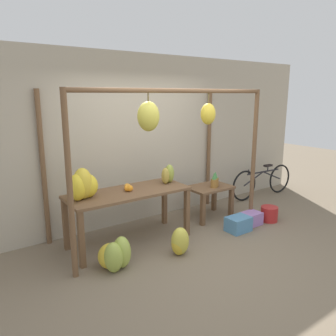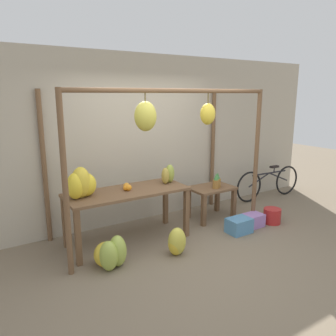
% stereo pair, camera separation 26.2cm
% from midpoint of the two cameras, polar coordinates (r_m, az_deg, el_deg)
% --- Properties ---
extents(ground_plane, '(20.00, 20.00, 0.00)m').
position_cam_midpoint_polar(ground_plane, '(4.64, 3.56, -14.89)').
color(ground_plane, '#756651').
extents(shop_wall_back, '(8.00, 0.08, 2.80)m').
position_cam_midpoint_polar(shop_wall_back, '(5.53, -6.92, 4.87)').
color(shop_wall_back, '#B2A893').
rests_on(shop_wall_back, ground_plane).
extents(stall_awning, '(3.18, 1.28, 2.22)m').
position_cam_midpoint_polar(stall_awning, '(4.66, -2.16, 5.60)').
color(stall_awning, brown).
rests_on(stall_awning, ground_plane).
extents(display_table_main, '(1.77, 0.71, 0.79)m').
position_cam_midpoint_polar(display_table_main, '(4.79, -8.45, -5.26)').
color(display_table_main, brown).
rests_on(display_table_main, ground_plane).
extents(display_table_side, '(0.77, 0.54, 0.57)m').
position_cam_midpoint_polar(display_table_side, '(5.81, 5.89, -4.44)').
color(display_table_side, brown).
rests_on(display_table_side, ground_plane).
extents(banana_pile_on_table, '(0.45, 0.41, 0.42)m').
position_cam_midpoint_polar(banana_pile_on_table, '(4.51, -16.28, -2.94)').
color(banana_pile_on_table, yellow).
rests_on(banana_pile_on_table, display_table_main).
extents(orange_pile, '(0.14, 0.20, 0.09)m').
position_cam_midpoint_polar(orange_pile, '(4.76, -8.48, -3.44)').
color(orange_pile, orange).
rests_on(orange_pile, display_table_main).
extents(pineapple_cluster, '(0.18, 0.15, 0.27)m').
position_cam_midpoint_polar(pineapple_cluster, '(5.70, 6.83, -2.24)').
color(pineapple_cluster, olive).
rests_on(pineapple_cluster, display_table_side).
extents(banana_pile_ground_left, '(0.46, 0.44, 0.41)m').
position_cam_midpoint_polar(banana_pile_ground_left, '(4.29, -11.01, -14.68)').
color(banana_pile_ground_left, '#9EB247').
rests_on(banana_pile_ground_left, ground_plane).
extents(banana_pile_ground_right, '(0.27, 0.25, 0.39)m').
position_cam_midpoint_polar(banana_pile_ground_right, '(4.56, 0.38, -12.77)').
color(banana_pile_ground_right, gold).
rests_on(banana_pile_ground_right, ground_plane).
extents(fruit_crate_white, '(0.37, 0.28, 0.24)m').
position_cam_midpoint_polar(fruit_crate_white, '(5.40, 10.77, -9.58)').
color(fruit_crate_white, '#4C84B2').
rests_on(fruit_crate_white, ground_plane).
extents(blue_bucket, '(0.29, 0.29, 0.25)m').
position_cam_midpoint_polar(blue_bucket, '(5.93, 16.00, -7.69)').
color(blue_bucket, '#AD2323').
rests_on(blue_bucket, ground_plane).
extents(parked_bicycle, '(1.72, 0.12, 0.68)m').
position_cam_midpoint_polar(parked_bicycle, '(7.23, 15.17, -2.24)').
color(parked_bicycle, black).
rests_on(parked_bicycle, ground_plane).
extents(papaya_pile, '(0.28, 0.22, 0.29)m').
position_cam_midpoint_polar(papaya_pile, '(5.10, -1.47, -1.13)').
color(papaya_pile, '#B2993D').
rests_on(papaya_pile, display_table_main).
extents(fruit_crate_purple, '(0.34, 0.25, 0.21)m').
position_cam_midpoint_polar(fruit_crate_purple, '(5.70, 12.97, -8.60)').
color(fruit_crate_purple, '#9970B7').
rests_on(fruit_crate_purple, ground_plane).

